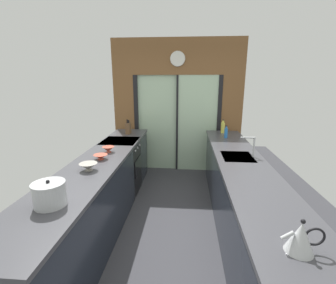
{
  "coord_description": "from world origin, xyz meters",
  "views": [
    {
      "loc": [
        0.21,
        -2.54,
        1.92
      ],
      "look_at": [
        -0.06,
        0.75,
        1.04
      ],
      "focal_mm": 25.48,
      "sensor_mm": 36.0,
      "label": 1
    }
  ],
  "objects_px": {
    "kettle": "(301,237)",
    "stock_pot": "(49,194)",
    "oven_range": "(121,167)",
    "mixing_bowl_far": "(108,149)",
    "knife_block": "(128,128)",
    "mixing_bowl_mid": "(101,157)",
    "mixing_bowl_near": "(88,167)",
    "soap_bottle_far": "(223,127)",
    "soap_bottle_near": "(226,133)"
  },
  "relations": [
    {
      "from": "mixing_bowl_mid",
      "to": "stock_pot",
      "type": "height_order",
      "value": "stock_pot"
    },
    {
      "from": "mixing_bowl_far",
      "to": "oven_range",
      "type": "bearing_deg",
      "value": 91.62
    },
    {
      "from": "kettle",
      "to": "soap_bottle_far",
      "type": "relative_size",
      "value": 1.0
    },
    {
      "from": "knife_block",
      "to": "soap_bottle_far",
      "type": "distance_m",
      "value": 1.79
    },
    {
      "from": "mixing_bowl_near",
      "to": "soap_bottle_near",
      "type": "bearing_deg",
      "value": 43.44
    },
    {
      "from": "mixing_bowl_near",
      "to": "soap_bottle_far",
      "type": "xyz_separation_m",
      "value": [
        1.78,
        2.08,
        0.06
      ]
    },
    {
      "from": "oven_range",
      "to": "soap_bottle_near",
      "type": "xyz_separation_m",
      "value": [
        1.8,
        0.34,
        0.56
      ]
    },
    {
      "from": "mixing_bowl_mid",
      "to": "mixing_bowl_far",
      "type": "height_order",
      "value": "mixing_bowl_far"
    },
    {
      "from": "kettle",
      "to": "soap_bottle_near",
      "type": "relative_size",
      "value": 1.15
    },
    {
      "from": "mixing_bowl_near",
      "to": "kettle",
      "type": "bearing_deg",
      "value": -33.27
    },
    {
      "from": "mixing_bowl_mid",
      "to": "soap_bottle_far",
      "type": "distance_m",
      "value": 2.46
    },
    {
      "from": "kettle",
      "to": "mixing_bowl_near",
      "type": "bearing_deg",
      "value": 146.73
    },
    {
      "from": "oven_range",
      "to": "mixing_bowl_mid",
      "type": "height_order",
      "value": "mixing_bowl_mid"
    },
    {
      "from": "knife_block",
      "to": "soap_bottle_near",
      "type": "bearing_deg",
      "value": -5.75
    },
    {
      "from": "mixing_bowl_mid",
      "to": "soap_bottle_far",
      "type": "height_order",
      "value": "soap_bottle_far"
    },
    {
      "from": "mixing_bowl_mid",
      "to": "mixing_bowl_far",
      "type": "relative_size",
      "value": 1.06
    },
    {
      "from": "oven_range",
      "to": "soap_bottle_far",
      "type": "relative_size",
      "value": 3.6
    },
    {
      "from": "soap_bottle_near",
      "to": "kettle",
      "type": "bearing_deg",
      "value": -89.95
    },
    {
      "from": "mixing_bowl_mid",
      "to": "knife_block",
      "type": "xyz_separation_m",
      "value": [
        -0.0,
        1.48,
        0.07
      ]
    },
    {
      "from": "oven_range",
      "to": "soap_bottle_near",
      "type": "relative_size",
      "value": 4.17
    },
    {
      "from": "kettle",
      "to": "soap_bottle_near",
      "type": "distance_m",
      "value": 2.86
    },
    {
      "from": "knife_block",
      "to": "kettle",
      "type": "xyz_separation_m",
      "value": [
        1.78,
        -3.03,
        -0.01
      ]
    },
    {
      "from": "oven_range",
      "to": "soap_bottle_near",
      "type": "distance_m",
      "value": 1.91
    },
    {
      "from": "oven_range",
      "to": "mixing_bowl_near",
      "type": "distance_m",
      "value": 1.44
    },
    {
      "from": "mixing_bowl_mid",
      "to": "mixing_bowl_far",
      "type": "bearing_deg",
      "value": 90.0
    },
    {
      "from": "mixing_bowl_near",
      "to": "mixing_bowl_far",
      "type": "xyz_separation_m",
      "value": [
        -0.0,
        0.69,
        -0.0
      ]
    },
    {
      "from": "oven_range",
      "to": "kettle",
      "type": "xyz_separation_m",
      "value": [
        1.8,
        -2.52,
        0.56
      ]
    },
    {
      "from": "mixing_bowl_far",
      "to": "stock_pot",
      "type": "xyz_separation_m",
      "value": [
        0.0,
        -1.46,
        0.06
      ]
    },
    {
      "from": "mixing_bowl_far",
      "to": "soap_bottle_far",
      "type": "height_order",
      "value": "soap_bottle_far"
    },
    {
      "from": "stock_pot",
      "to": "kettle",
      "type": "distance_m",
      "value": 1.83
    },
    {
      "from": "mixing_bowl_near",
      "to": "mixing_bowl_far",
      "type": "height_order",
      "value": "mixing_bowl_near"
    },
    {
      "from": "soap_bottle_far",
      "to": "mixing_bowl_near",
      "type": "bearing_deg",
      "value": -130.52
    },
    {
      "from": "mixing_bowl_far",
      "to": "soap_bottle_far",
      "type": "xyz_separation_m",
      "value": [
        1.78,
        1.39,
        0.07
      ]
    },
    {
      "from": "knife_block",
      "to": "mixing_bowl_near",
      "type": "bearing_deg",
      "value": -90.0
    },
    {
      "from": "oven_range",
      "to": "mixing_bowl_near",
      "type": "xyz_separation_m",
      "value": [
        0.02,
        -1.35,
        0.51
      ]
    },
    {
      "from": "knife_block",
      "to": "stock_pot",
      "type": "distance_m",
      "value": 2.64
    },
    {
      "from": "kettle",
      "to": "stock_pot",
      "type": "bearing_deg",
      "value": 167.41
    },
    {
      "from": "knife_block",
      "to": "stock_pot",
      "type": "relative_size",
      "value": 1.04
    },
    {
      "from": "oven_range",
      "to": "mixing_bowl_near",
      "type": "height_order",
      "value": "mixing_bowl_near"
    },
    {
      "from": "kettle",
      "to": "mixing_bowl_far",
      "type": "bearing_deg",
      "value": 133.73
    },
    {
      "from": "oven_range",
      "to": "soap_bottle_far",
      "type": "bearing_deg",
      "value": 22.24
    },
    {
      "from": "oven_range",
      "to": "kettle",
      "type": "distance_m",
      "value": 3.14
    },
    {
      "from": "oven_range",
      "to": "mixing_bowl_far",
      "type": "bearing_deg",
      "value": -88.38
    },
    {
      "from": "mixing_bowl_near",
      "to": "soap_bottle_far",
      "type": "distance_m",
      "value": 2.74
    },
    {
      "from": "oven_range",
      "to": "mixing_bowl_far",
      "type": "height_order",
      "value": "mixing_bowl_far"
    },
    {
      "from": "stock_pot",
      "to": "kettle",
      "type": "height_order",
      "value": "stock_pot"
    },
    {
      "from": "oven_range",
      "to": "kettle",
      "type": "relative_size",
      "value": 3.62
    },
    {
      "from": "mixing_bowl_far",
      "to": "knife_block",
      "type": "height_order",
      "value": "knife_block"
    },
    {
      "from": "soap_bottle_far",
      "to": "soap_bottle_near",
      "type": "bearing_deg",
      "value": -90.0
    },
    {
      "from": "stock_pot",
      "to": "kettle",
      "type": "bearing_deg",
      "value": -12.59
    }
  ]
}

